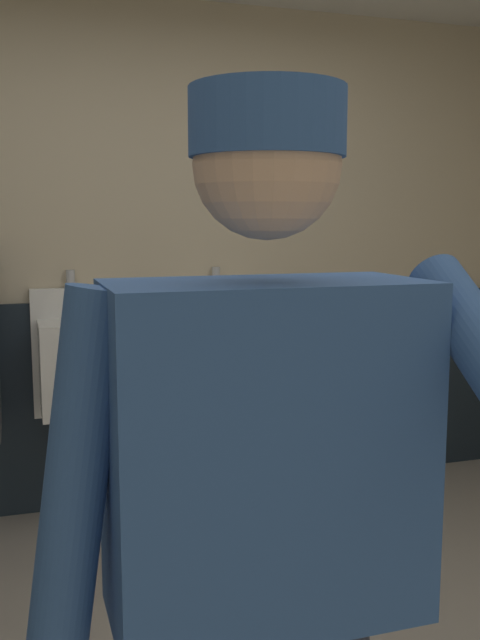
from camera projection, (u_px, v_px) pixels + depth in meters
wall_back at (145, 257)px, 3.72m from camera, size 4.83×0.12×2.58m
wainscot_band_back at (150, 400)px, 3.75m from camera, size 4.23×0.03×1.08m
urinal_middle at (75, 366)px, 3.47m from camera, size 0.40×0.34×1.24m
urinal_right at (223, 357)px, 3.69m from camera, size 0.40×0.34×1.24m
person at (267, 536)px, 1.11m from camera, size 0.70×0.60×1.68m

